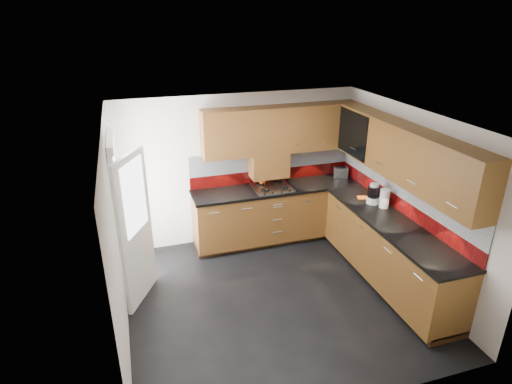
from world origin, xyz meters
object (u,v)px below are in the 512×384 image
object	(u,v)px
utensil_pot	(262,179)
food_processor	(373,194)
gas_hob	(272,187)
toaster	(341,172)

from	to	relation	value
utensil_pot	food_processor	bearing A→B (deg)	-42.00
gas_hob	utensil_pot	size ratio (longest dim) A/B	1.57
toaster	food_processor	bearing A→B (deg)	-92.77
food_processor	gas_hob	bearing A→B (deg)	141.39
gas_hob	utensil_pot	world-z (taller)	utensil_pot
gas_hob	food_processor	bearing A→B (deg)	-38.61
toaster	food_processor	distance (m)	1.10
gas_hob	toaster	world-z (taller)	toaster
gas_hob	toaster	xyz separation A→B (m)	(1.27, 0.13, 0.07)
toaster	food_processor	xyz separation A→B (m)	(-0.05, -1.10, 0.06)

